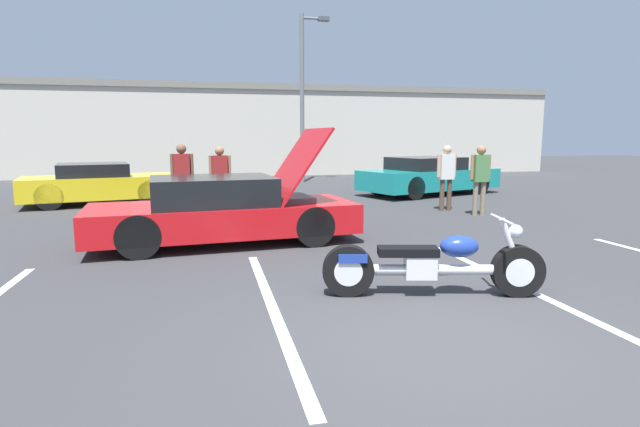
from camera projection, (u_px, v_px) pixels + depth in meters
ground_plane at (439, 344)px, 4.53m from camera, size 80.00×80.00×0.00m
parking_stripe_middle at (272, 306)px, 5.54m from camera, size 0.12×4.70×0.01m
parking_stripe_back at (523, 287)px, 6.23m from camera, size 0.12×4.70×0.01m
far_building at (245, 128)px, 25.60m from camera, size 32.00×4.20×4.40m
light_pole at (304, 91)px, 20.35m from camera, size 1.21×0.28×6.73m
motorcycle at (432, 265)px, 5.87m from camera, size 2.57×0.93×0.94m
show_car_hood_open at (225, 210)px, 8.81m from camera, size 4.74×2.22×2.03m
parked_car_right_row at (429, 176)px, 16.32m from camera, size 5.08×3.39×1.22m
parked_car_left_row at (99, 184)px, 13.98m from camera, size 4.30×2.61×1.14m
spectator_near_motorcycle at (480, 174)px, 11.85m from camera, size 0.52×0.22×1.67m
spectator_by_show_car at (446, 172)px, 12.66m from camera, size 0.52×0.22×1.66m
spectator_midground at (220, 175)px, 11.96m from camera, size 0.52×0.22×1.65m
spectator_far_lot at (182, 174)px, 11.51m from camera, size 0.52×0.22×1.71m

